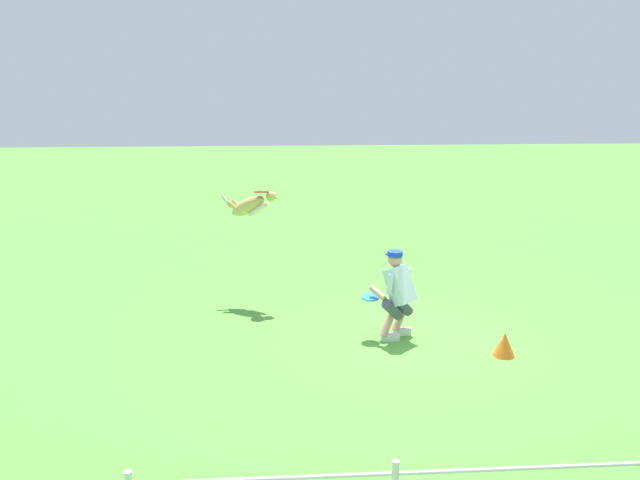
# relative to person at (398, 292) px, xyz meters

# --- Properties ---
(ground_plane) EXTENTS (60.00, 60.00, 0.00)m
(ground_plane) POSITION_rel_person_xyz_m (-0.20, 0.21, -0.70)
(ground_plane) COLOR #56A03C
(person) EXTENTS (0.70, 0.57, 1.29)m
(person) POSITION_rel_person_xyz_m (0.00, 0.00, 0.00)
(person) COLOR silver
(person) RESTS_ON ground_plane
(dog) EXTENTS (1.00, 0.54, 0.56)m
(dog) POSITION_rel_person_xyz_m (2.14, -1.87, 0.94)
(dog) COLOR tan
(frisbee_flying) EXTENTS (0.27, 0.27, 0.07)m
(frisbee_flying) POSITION_rel_person_xyz_m (1.95, -1.71, 1.19)
(frisbee_flying) COLOR red
(frisbee_held) EXTENTS (0.30, 0.30, 0.06)m
(frisbee_held) POSITION_rel_person_xyz_m (0.38, -0.06, -0.09)
(frisbee_held) COLOR #2B80E3
(frisbee_held) RESTS_ON person
(training_cone) EXTENTS (0.30, 0.30, 0.33)m
(training_cone) POSITION_rel_person_xyz_m (-1.34, 0.74, -0.53)
(training_cone) COLOR orange
(training_cone) RESTS_ON ground_plane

